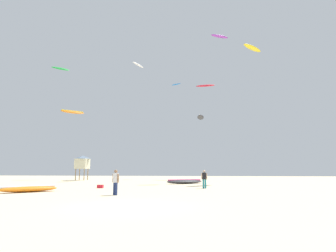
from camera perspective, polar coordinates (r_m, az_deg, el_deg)
ground_plane at (r=13.90m, az=-8.86°, el=-16.75°), size 120.00×120.00×0.00m
person_foreground at (r=19.64m, az=-11.26°, el=-11.41°), size 0.54×0.41×1.80m
person_midground at (r=26.25m, az=7.84°, el=-11.00°), size 0.58×0.39×1.74m
kite_grounded_near at (r=34.38m, az=3.57°, el=-11.89°), size 4.90×3.20×0.58m
kite_grounded_mid at (r=24.58m, az=-27.89°, el=-11.93°), size 3.97×3.95×0.54m
lifeguard_tower at (r=47.85m, az=-18.01°, el=-7.40°), size 2.30×2.30×4.15m
cooler_box at (r=27.32m, az=-14.43°, el=-12.53°), size 0.56×0.36×0.32m
kite_aloft_0 at (r=52.78m, az=-19.93°, el=2.87°), size 4.13×3.69×0.91m
kite_aloft_1 at (r=42.26m, az=-22.18°, el=11.40°), size 2.40×2.07×0.62m
kite_aloft_2 at (r=57.38m, az=1.77°, el=8.97°), size 2.33×1.65×0.37m
kite_aloft_3 at (r=50.47m, az=-6.46°, el=13.00°), size 2.14×3.33×0.67m
kite_aloft_4 at (r=41.54m, az=17.76°, el=15.75°), size 3.60×3.68×0.63m
kite_aloft_5 at (r=53.50m, az=8.08°, el=8.63°), size 3.85×1.47×0.78m
kite_aloft_6 at (r=49.42m, az=7.05°, el=1.87°), size 1.57×4.20×0.57m
kite_aloft_7 at (r=44.74m, az=11.07°, el=18.47°), size 3.09×2.13×0.42m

